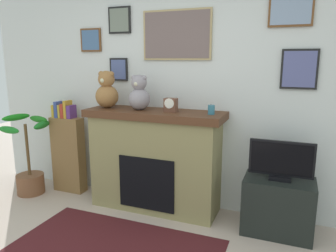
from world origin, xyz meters
TOP-DOWN VIEW (x-y plane):
  - back_wall at (0.00, 2.00)m, footprint 5.20×0.15m
  - fireplace at (-0.22, 1.71)m, footprint 1.53×0.52m
  - bookshelf at (-1.44, 1.74)m, footprint 0.41×0.16m
  - potted_plant at (-1.85, 1.49)m, footprint 0.58×0.56m
  - tv_stand at (1.11, 1.64)m, footprint 0.65×0.40m
  - television at (1.11, 1.64)m, footprint 0.59×0.14m
  - area_rug at (-0.22, 0.80)m, footprint 1.87×1.02m
  - candle_jar at (0.41, 1.69)m, footprint 0.07×0.07m
  - mantel_clock at (-0.02, 1.69)m, footprint 0.13×0.10m
  - teddy_bear_cream at (-0.80, 1.69)m, footprint 0.26×0.26m
  - teddy_bear_tan at (-0.39, 1.69)m, footprint 0.24×0.24m

SIDE VIEW (x-z plane):
  - area_rug at x=-0.22m, z-range 0.00..0.01m
  - tv_stand at x=1.11m, z-range 0.00..0.55m
  - potted_plant at x=-1.85m, z-range -0.14..0.86m
  - bookshelf at x=-1.44m, z-range -0.06..1.12m
  - fireplace at x=-0.22m, z-range 0.01..1.13m
  - television at x=1.11m, z-range 0.54..0.92m
  - candle_jar at x=0.41m, z-range 1.13..1.22m
  - mantel_clock at x=-0.02m, z-range 1.13..1.27m
  - teddy_bear_tan at x=-0.39m, z-range 1.11..1.49m
  - back_wall at x=0.00m, z-range 0.01..2.61m
  - teddy_bear_cream at x=-0.80m, z-range 1.11..1.52m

